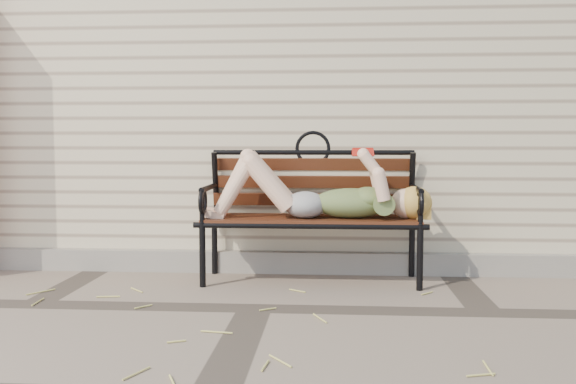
{
  "coord_description": "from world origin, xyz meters",
  "views": [
    {
      "loc": [
        0.43,
        -3.44,
        0.92
      ],
      "look_at": [
        0.14,
        0.63,
        0.59
      ],
      "focal_mm": 40.0,
      "sensor_mm": 36.0,
      "label": 1
    }
  ],
  "objects": [
    {
      "name": "ground",
      "position": [
        0.0,
        0.0,
        0.0
      ],
      "size": [
        80.0,
        80.0,
        0.0
      ],
      "primitive_type": "plane",
      "color": "#76665A",
      "rests_on": "ground"
    },
    {
      "name": "house_wall",
      "position": [
        0.0,
        3.0,
        1.5
      ],
      "size": [
        8.0,
        4.0,
        3.0
      ],
      "primitive_type": "cube",
      "color": "beige",
      "rests_on": "ground"
    },
    {
      "name": "foundation_strip",
      "position": [
        0.0,
        0.97,
        0.07
      ],
      "size": [
        8.0,
        0.1,
        0.15
      ],
      "primitive_type": "cube",
      "color": "gray",
      "rests_on": "ground"
    },
    {
      "name": "garden_bench",
      "position": [
        0.28,
        0.8,
        0.56
      ],
      "size": [
        1.54,
        0.61,
        1.0
      ],
      "color": "black",
      "rests_on": "ground"
    },
    {
      "name": "reading_woman",
      "position": [
        0.3,
        0.68,
        0.59
      ],
      "size": [
        1.45,
        0.33,
        0.46
      ],
      "color": "#0B404D",
      "rests_on": "ground"
    },
    {
      "name": "straw_scatter",
      "position": [
        -0.51,
        -0.39,
        0.01
      ],
      "size": [
        2.77,
        1.75,
        0.01
      ],
      "color": "#CBC463",
      "rests_on": "ground"
    }
  ]
}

